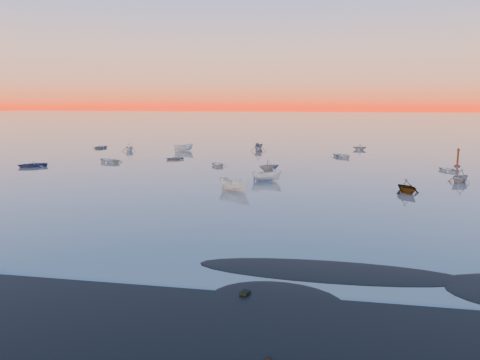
# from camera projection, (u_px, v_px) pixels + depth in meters

# --- Properties ---
(ground) EXTENTS (600.00, 600.00, 0.00)m
(ground) POSITION_uv_depth(u_px,v_px,m) (292.00, 140.00, 126.96)
(ground) COLOR #6F665C
(ground) RESTS_ON ground
(mud_lobes) EXTENTS (140.00, 6.00, 0.07)m
(mud_lobes) POSITION_uv_depth(u_px,v_px,m) (172.00, 275.00, 29.09)
(mud_lobes) COLOR black
(mud_lobes) RESTS_ON ground
(moored_fleet) EXTENTS (124.00, 58.00, 1.20)m
(moored_fleet) POSITION_uv_depth(u_px,v_px,m) (272.00, 162.00, 81.42)
(moored_fleet) COLOR silver
(moored_fleet) RESTS_ON ground
(boat_near_center) EXTENTS (2.15, 4.19, 1.39)m
(boat_near_center) POSITION_uv_depth(u_px,v_px,m) (266.00, 181.00, 62.58)
(boat_near_center) COLOR silver
(boat_near_center) RESTS_ON ground
(channel_marker) EXTENTS (0.90, 0.90, 3.22)m
(channel_marker) POSITION_uv_depth(u_px,v_px,m) (458.00, 159.00, 76.08)
(channel_marker) COLOR #4C1910
(channel_marker) RESTS_ON ground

